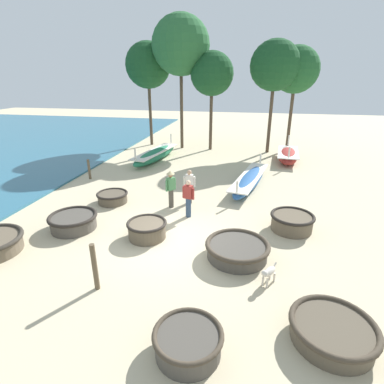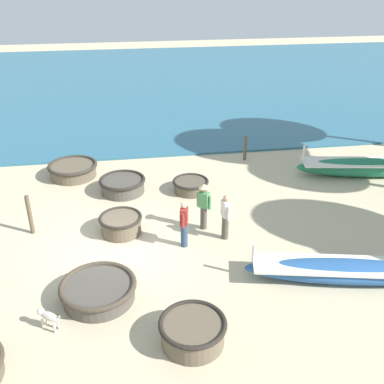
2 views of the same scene
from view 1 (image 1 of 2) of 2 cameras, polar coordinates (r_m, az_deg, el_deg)
The scene contains 22 objects.
ground_plane at distance 10.68m, azimuth -3.80°, elevation -9.27°, with size 80.00×80.00×0.00m, color #C6B793.
coracle_weathered at distance 12.18m, azimuth -21.68°, elevation -5.15°, with size 1.79×1.79×0.57m.
coracle_far_left at distance 14.10m, azimuth -14.92°, elevation -0.94°, with size 1.41×1.41×0.48m.
coracle_front_right at distance 6.91m, azimuth -0.76°, elevation -26.60°, with size 1.49×1.49×0.55m.
coracle_upturned at distance 10.84m, azimuth -8.57°, elevation -6.98°, with size 1.43×1.43×0.62m.
coracle_center at distance 11.82m, azimuth 18.50°, elevation -5.34°, with size 1.62×1.62×0.64m.
coracle_far_right at distance 9.76m, azimuth 8.61°, elevation -10.73°, with size 2.05×2.05×0.52m.
coracle_nearest at distance 7.77m, azimuth 25.20°, elevation -22.77°, with size 1.87×1.87×0.50m.
long_boat_green_hull at distance 16.00m, azimuth 10.95°, elevation 2.30°, with size 2.13×5.77×1.10m.
long_boat_blue_hull at distance 21.35m, azimuth 17.78°, elevation 6.67°, with size 1.65×4.18×1.39m.
long_boat_ochre_hull at distance 20.69m, azimuth -6.96°, elevation 7.07°, with size 1.94×5.76×1.36m.
fisherman_standing_left at distance 12.92m, azimuth -4.06°, elevation 1.02°, with size 0.38×0.43×1.67m.
fisherman_by_coracle at distance 12.05m, azimuth -0.70°, elevation -1.09°, with size 0.51×0.31×1.57m.
fisherman_crouching at distance 13.34m, azimuth -0.49°, elevation 1.18°, with size 0.52×0.28×1.57m.
dog at distance 8.77m, azimuth 14.37°, elevation -14.67°, with size 0.45×0.60×0.55m.
mooring_post_inland at distance 8.57m, azimuth -18.04°, elevation -13.44°, with size 0.14×0.14×1.38m, color brown.
mooring_post_shoreline at distance 17.65m, azimuth -19.01°, elevation 4.12°, with size 0.14×0.14×1.12m, color brown.
tree_rightmost at distance 25.19m, azimuth -8.38°, elevation 22.74°, with size 3.47×3.47×7.91m.
tree_left_mid at distance 23.82m, azimuth -2.15°, elevation 26.13°, with size 4.19×4.19×9.55m.
tree_right_mid at distance 24.00m, azimuth 19.16°, elevation 21.10°, with size 3.27×3.27×7.45m.
tree_center at distance 22.96m, azimuth 15.53°, elevation 22.15°, with size 3.41×3.41×7.78m.
tree_leftmost at distance 23.24m, azimuth 3.82°, elevation 21.52°, with size 3.12×3.12×7.12m.
Camera 1 is at (2.47, -8.86, 5.43)m, focal length 28.00 mm.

